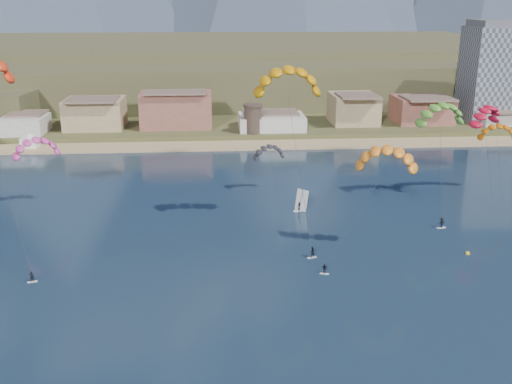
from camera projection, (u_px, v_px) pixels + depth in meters
ground at (276, 358)px, 68.85m from camera, size 2400.00×2400.00×0.00m
beach at (237, 145)px, 169.35m from camera, size 2200.00×12.00×0.90m
land at (219, 42)px, 600.18m from camera, size 2200.00×900.00×4.00m
foothills at (272, 67)px, 288.16m from camera, size 940.00×210.00×18.00m
town at (103, 110)px, 179.39m from camera, size 400.00×24.00×12.00m
apartment_tower at (497, 72)px, 190.64m from camera, size 20.00×16.00×32.00m
watchtower at (253, 118)px, 175.39m from camera, size 5.82×5.82×8.60m
kitesurfer_yellow at (288, 77)px, 99.52m from camera, size 12.41×16.39×31.15m
kitesurfer_orange at (387, 154)px, 93.09m from camera, size 17.09×11.93×21.09m
kitesurfer_green at (441, 111)px, 117.88m from camera, size 11.67×19.89×23.99m
distant_kite_pink at (36, 144)px, 114.53m from camera, size 10.04×7.88×16.52m
distant_kite_dark at (269, 149)px, 126.04m from camera, size 7.80×6.27×12.69m
distant_kite_orange at (498, 129)px, 124.88m from camera, size 8.79×6.37×16.77m
distant_kite_red at (486, 112)px, 119.35m from camera, size 9.64×8.82×21.19m
windsurfer at (300, 204)px, 116.54m from camera, size 2.52×2.77×4.33m
buoy at (468, 253)px, 97.07m from camera, size 0.71×0.71×0.71m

